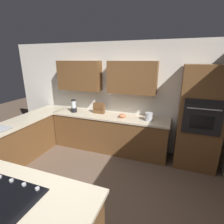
{
  "coord_description": "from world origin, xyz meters",
  "views": [
    {
      "loc": [
        -1.31,
        1.92,
        2.2
      ],
      "look_at": [
        -0.06,
        -1.49,
        1.07
      ],
      "focal_mm": 27.33,
      "sensor_mm": 36.0,
      "label": 1
    }
  ],
  "objects": [
    {
      "name": "lower_cabinets_back",
      "position": [
        0.1,
        -1.72,
        0.43
      ],
      "size": [
        2.8,
        0.6,
        0.86
      ],
      "primitive_type": "cube",
      "color": "brown",
      "rests_on": "ground"
    },
    {
      "name": "wall_oven",
      "position": [
        -1.85,
        -1.72,
        1.06
      ],
      "size": [
        0.8,
        0.66,
        2.11
      ],
      "color": "brown",
      "rests_on": "ground"
    },
    {
      "name": "mixing_bowl",
      "position": [
        -0.25,
        -1.68,
        0.95
      ],
      "size": [
        0.17,
        0.17,
        0.09
      ],
      "primitive_type": "ellipsoid",
      "color": "#CC724C",
      "rests_on": "countertop_back"
    },
    {
      "name": "lower_cabinets_side",
      "position": [
        1.82,
        -0.55,
        0.43
      ],
      "size": [
        0.6,
        2.9,
        0.86
      ],
      "primitive_type": "cube",
      "color": "brown",
      "rests_on": "ground"
    },
    {
      "name": "countertop_back",
      "position": [
        0.1,
        -1.72,
        0.88
      ],
      "size": [
        2.84,
        0.64,
        0.04
      ],
      "primitive_type": "cube",
      "color": "beige",
      "rests_on": "lower_cabinets_back"
    },
    {
      "name": "countertop_side",
      "position": [
        1.82,
        -0.55,
        0.88
      ],
      "size": [
        0.64,
        2.94,
        0.04
      ],
      "primitive_type": "cube",
      "color": "beige",
      "rests_on": "lower_cabinets_side"
    },
    {
      "name": "blender",
      "position": [
        1.05,
        -1.68,
        1.04
      ],
      "size": [
        0.15,
        0.15,
        0.32
      ],
      "color": "black",
      "rests_on": "countertop_back"
    },
    {
      "name": "spice_rack",
      "position": [
        0.4,
        -1.8,
        1.03
      ],
      "size": [
        0.28,
        0.11,
        0.27
      ],
      "color": "brown",
      "rests_on": "countertop_back"
    },
    {
      "name": "kettle",
      "position": [
        -0.85,
        -1.68,
        0.99
      ],
      "size": [
        0.16,
        0.16,
        0.18
      ],
      "primitive_type": "cylinder",
      "color": "#B7BABF",
      "rests_on": "countertop_back"
    },
    {
      "name": "ground_plane",
      "position": [
        0.0,
        0.0,
        0.0
      ],
      "size": [
        14.0,
        14.0,
        0.0
      ],
      "primitive_type": "plane",
      "color": "brown"
    },
    {
      "name": "wall_back",
      "position": [
        0.07,
        -2.04,
        1.43
      ],
      "size": [
        6.0,
        0.44,
        2.6
      ],
      "color": "white",
      "rests_on": "ground"
    }
  ]
}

